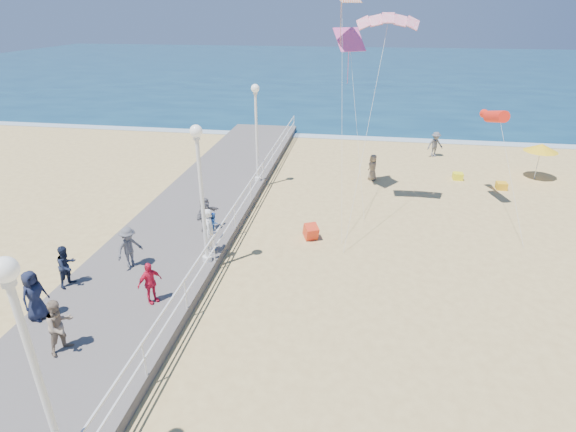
# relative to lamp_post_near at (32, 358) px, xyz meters

# --- Properties ---
(ground) EXTENTS (160.00, 160.00, 0.00)m
(ground) POSITION_rel_lamp_post_near_xyz_m (5.35, 9.00, -3.66)
(ground) COLOR #D9BC71
(ground) RESTS_ON ground
(ocean) EXTENTS (160.00, 90.00, 0.05)m
(ocean) POSITION_rel_lamp_post_near_xyz_m (5.35, 74.00, -3.65)
(ocean) COLOR navy
(ocean) RESTS_ON ground
(surf_line) EXTENTS (160.00, 1.20, 0.04)m
(surf_line) POSITION_rel_lamp_post_near_xyz_m (5.35, 29.50, -3.63)
(surf_line) COLOR white
(surf_line) RESTS_ON ground
(boardwalk) EXTENTS (5.00, 44.00, 0.40)m
(boardwalk) POSITION_rel_lamp_post_near_xyz_m (-2.15, 9.00, -3.46)
(boardwalk) COLOR slate
(boardwalk) RESTS_ON ground
(railing) EXTENTS (0.05, 42.00, 0.55)m
(railing) POSITION_rel_lamp_post_near_xyz_m (0.30, 9.00, -2.41)
(railing) COLOR white
(railing) RESTS_ON boardwalk
(lamp_post_near) EXTENTS (0.44, 0.44, 5.32)m
(lamp_post_near) POSITION_rel_lamp_post_near_xyz_m (0.00, 0.00, 0.00)
(lamp_post_near) COLOR white
(lamp_post_near) RESTS_ON boardwalk
(lamp_post_mid) EXTENTS (0.44, 0.44, 5.32)m
(lamp_post_mid) POSITION_rel_lamp_post_near_xyz_m (0.00, 9.00, 0.00)
(lamp_post_mid) COLOR white
(lamp_post_mid) RESTS_ON boardwalk
(lamp_post_far) EXTENTS (0.44, 0.44, 5.32)m
(lamp_post_far) POSITION_rel_lamp_post_near_xyz_m (0.00, 18.00, 0.00)
(lamp_post_far) COLOR white
(lamp_post_far) RESTS_ON boardwalk
(woman_holding_toddler) EXTENTS (0.54, 0.74, 1.89)m
(woman_holding_toddler) POSITION_rel_lamp_post_near_xyz_m (-0.05, 9.68, -2.32)
(woman_holding_toddler) COLOR white
(woman_holding_toddler) RESTS_ON boardwalk
(toddler_held) EXTENTS (0.36, 0.44, 0.83)m
(toddler_held) POSITION_rel_lamp_post_near_xyz_m (0.10, 9.83, -1.99)
(toddler_held) COLOR blue
(toddler_held) RESTS_ON boardwalk
(spectator_1) EXTENTS (0.89, 0.99, 1.67)m
(spectator_1) POSITION_rel_lamp_post_near_xyz_m (-2.43, 3.57, -2.42)
(spectator_1) COLOR gray
(spectator_1) RESTS_ON boardwalk
(spectator_2) EXTENTS (1.02, 1.21, 1.63)m
(spectator_2) POSITION_rel_lamp_post_near_xyz_m (-2.68, 8.14, -2.45)
(spectator_2) COLOR #55555A
(spectator_2) RESTS_ON boardwalk
(spectator_3) EXTENTS (0.79, 0.92, 1.48)m
(spectator_3) POSITION_rel_lamp_post_near_xyz_m (-0.95, 6.14, -2.52)
(spectator_3) COLOR red
(spectator_3) RESTS_ON boardwalk
(spectator_4) EXTENTS (0.73, 0.93, 1.68)m
(spectator_4) POSITION_rel_lamp_post_near_xyz_m (-4.12, 4.78, -2.42)
(spectator_4) COLOR #181E36
(spectator_4) RESTS_ON boardwalk
(spectator_5) EXTENTS (0.89, 1.49, 1.53)m
(spectator_5) POSITION_rel_lamp_post_near_xyz_m (-0.85, 11.51, -2.50)
(spectator_5) COLOR #58565B
(spectator_5) RESTS_ON boardwalk
(spectator_7) EXTENTS (0.73, 0.86, 1.53)m
(spectator_7) POSITION_rel_lamp_post_near_xyz_m (-4.25, 6.66, -2.50)
(spectator_7) COLOR #192137
(spectator_7) RESTS_ON boardwalk
(beach_walker_a) EXTENTS (1.27, 1.01, 1.71)m
(beach_walker_a) POSITION_rel_lamp_post_near_xyz_m (10.67, 25.56, -2.80)
(beach_walker_a) COLOR #58595D
(beach_walker_a) RESTS_ON ground
(beach_walker_c) EXTENTS (0.75, 0.89, 1.56)m
(beach_walker_c) POSITION_rel_lamp_post_near_xyz_m (6.42, 20.22, -2.88)
(beach_walker_c) COLOR #806F59
(beach_walker_c) RESTS_ON ground
(box_kite) EXTENTS (0.81, 0.88, 0.74)m
(box_kite) POSITION_rel_lamp_post_near_xyz_m (3.68, 12.17, -3.36)
(box_kite) COLOR red
(box_kite) RESTS_ON ground
(beach_umbrella) EXTENTS (1.90, 1.90, 2.14)m
(beach_umbrella) POSITION_rel_lamp_post_near_xyz_m (16.04, 21.97, -1.75)
(beach_umbrella) COLOR white
(beach_umbrella) RESTS_ON ground
(beach_chair_left) EXTENTS (0.55, 0.55, 0.40)m
(beach_chair_left) POSITION_rel_lamp_post_near_xyz_m (11.48, 21.11, -3.46)
(beach_chair_left) COLOR #FFF61A
(beach_chair_left) RESTS_ON ground
(beach_chair_right) EXTENTS (0.55, 0.55, 0.40)m
(beach_chair_right) POSITION_rel_lamp_post_near_xyz_m (13.61, 19.84, -3.46)
(beach_chair_right) COLOR yellow
(beach_chair_right) RESTS_ON ground
(kite_parafoil) EXTENTS (2.65, 0.94, 0.65)m
(kite_parafoil) POSITION_rel_lamp_post_near_xyz_m (6.38, 15.71, 5.26)
(kite_parafoil) COLOR #E91B4A
(kite_windsock) EXTENTS (1.02, 2.78, 1.10)m
(kite_windsock) POSITION_rel_lamp_post_near_xyz_m (11.90, 17.32, 0.93)
(kite_windsock) COLOR red
(kite_diamond_pink) EXTENTS (1.67, 1.53, 1.04)m
(kite_diamond_pink) POSITION_rel_lamp_post_near_xyz_m (4.74, 17.93, 4.26)
(kite_diamond_pink) COLOR #E454AC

